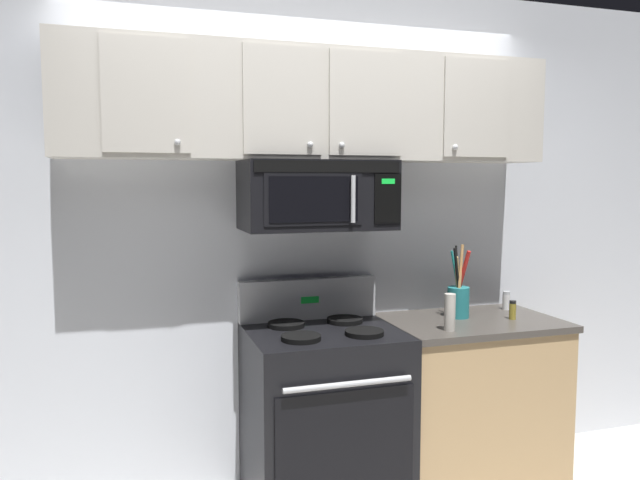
{
  "coord_description": "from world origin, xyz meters",
  "views": [
    {
      "loc": [
        -0.93,
        -2.45,
        1.65
      ],
      "look_at": [
        0.0,
        0.49,
        1.35
      ],
      "focal_mm": 34.49,
      "sensor_mm": 36.0,
      "label": 1
    }
  ],
  "objects_px": {
    "spice_jar": "(513,310)",
    "over_range_microwave": "(317,195)",
    "pepper_mill": "(450,312)",
    "stove_range": "(324,414)",
    "utensil_crock_teal": "(458,297)",
    "salt_shaker": "(506,301)"
  },
  "relations": [
    {
      "from": "over_range_microwave",
      "to": "spice_jar",
      "type": "height_order",
      "value": "over_range_microwave"
    },
    {
      "from": "over_range_microwave",
      "to": "pepper_mill",
      "type": "relative_size",
      "value": 4.06
    },
    {
      "from": "stove_range",
      "to": "spice_jar",
      "type": "relative_size",
      "value": 10.92
    },
    {
      "from": "utensil_crock_teal",
      "to": "pepper_mill",
      "type": "height_order",
      "value": "utensil_crock_teal"
    },
    {
      "from": "utensil_crock_teal",
      "to": "pepper_mill",
      "type": "relative_size",
      "value": 2.15
    },
    {
      "from": "stove_range",
      "to": "utensil_crock_teal",
      "type": "height_order",
      "value": "utensil_crock_teal"
    },
    {
      "from": "pepper_mill",
      "to": "spice_jar",
      "type": "relative_size",
      "value": 1.82
    },
    {
      "from": "over_range_microwave",
      "to": "pepper_mill",
      "type": "bearing_deg",
      "value": -27.14
    },
    {
      "from": "utensil_crock_teal",
      "to": "salt_shaker",
      "type": "relative_size",
      "value": 3.77
    },
    {
      "from": "stove_range",
      "to": "over_range_microwave",
      "type": "xyz_separation_m",
      "value": [
        -0.0,
        0.12,
        1.11
      ]
    },
    {
      "from": "salt_shaker",
      "to": "stove_range",
      "type": "bearing_deg",
      "value": -172.19
    },
    {
      "from": "over_range_microwave",
      "to": "utensil_crock_teal",
      "type": "height_order",
      "value": "over_range_microwave"
    },
    {
      "from": "stove_range",
      "to": "salt_shaker",
      "type": "xyz_separation_m",
      "value": [
        1.17,
        0.16,
        0.48
      ]
    },
    {
      "from": "spice_jar",
      "to": "over_range_microwave",
      "type": "bearing_deg",
      "value": 170.07
    },
    {
      "from": "spice_jar",
      "to": "stove_range",
      "type": "bearing_deg",
      "value": 176.32
    },
    {
      "from": "pepper_mill",
      "to": "spice_jar",
      "type": "height_order",
      "value": "pepper_mill"
    },
    {
      "from": "over_range_microwave",
      "to": "salt_shaker",
      "type": "bearing_deg",
      "value": 2.14
    },
    {
      "from": "over_range_microwave",
      "to": "pepper_mill",
      "type": "distance_m",
      "value": 0.89
    },
    {
      "from": "pepper_mill",
      "to": "stove_range",
      "type": "bearing_deg",
      "value": 162.34
    },
    {
      "from": "spice_jar",
      "to": "utensil_crock_teal",
      "type": "bearing_deg",
      "value": 153.17
    },
    {
      "from": "salt_shaker",
      "to": "spice_jar",
      "type": "bearing_deg",
      "value": -117.06
    },
    {
      "from": "stove_range",
      "to": "pepper_mill",
      "type": "relative_size",
      "value": 5.99
    }
  ]
}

